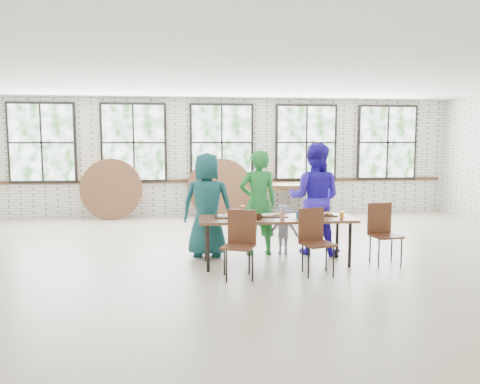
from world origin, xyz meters
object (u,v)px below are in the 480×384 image
Objects in this scene: dining_table at (276,221)px; chair_near_left at (240,238)px; chair_near_right at (314,235)px; storage_table at (287,190)px.

chair_near_left reaches higher than dining_table.
storage_table is (0.68, 4.95, 0.13)m from chair_near_right.
chair_near_right is 5.00m from storage_table.
dining_table is at bearing -102.43° from storage_table.
chair_near_left and chair_near_right have the same top height.
chair_near_left is 5.30m from storage_table.
chair_near_left is at bearing 164.88° from chair_near_right.
chair_near_right reaches higher than dining_table.
dining_table is 4.54m from storage_table.
storage_table is (1.14, 4.39, -0.00)m from dining_table.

